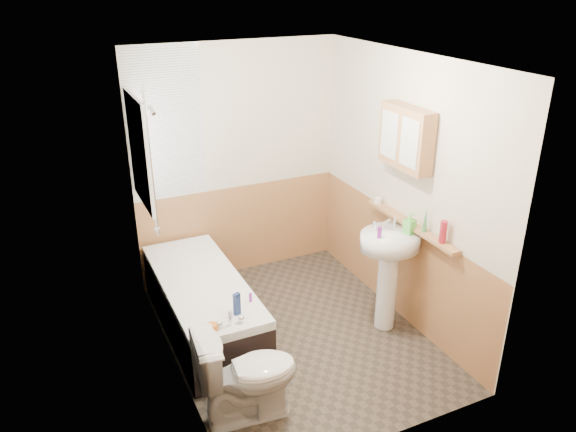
# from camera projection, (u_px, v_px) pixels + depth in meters

# --- Properties ---
(floor) EXTENTS (2.80, 2.80, 0.00)m
(floor) POSITION_uv_depth(u_px,v_px,m) (295.00, 335.00, 5.22)
(floor) COLOR #312A23
(floor) RESTS_ON ground
(ceiling) EXTENTS (2.80, 2.80, 0.00)m
(ceiling) POSITION_uv_depth(u_px,v_px,m) (296.00, 59.00, 4.21)
(ceiling) COLOR white
(ceiling) RESTS_ON ground
(wall_back) EXTENTS (2.20, 0.02, 2.50)m
(wall_back) POSITION_uv_depth(u_px,v_px,m) (237.00, 163.00, 5.88)
(wall_back) COLOR beige
(wall_back) RESTS_ON ground
(wall_front) EXTENTS (2.20, 0.02, 2.50)m
(wall_front) POSITION_uv_depth(u_px,v_px,m) (392.00, 292.00, 3.54)
(wall_front) COLOR beige
(wall_front) RESTS_ON ground
(wall_left) EXTENTS (0.02, 2.80, 2.50)m
(wall_left) POSITION_uv_depth(u_px,v_px,m) (165.00, 236.00, 4.28)
(wall_left) COLOR beige
(wall_left) RESTS_ON ground
(wall_right) EXTENTS (0.02, 2.80, 2.50)m
(wall_right) POSITION_uv_depth(u_px,v_px,m) (404.00, 191.00, 5.14)
(wall_right) COLOR beige
(wall_right) RESTS_ON ground
(wainscot_right) EXTENTS (0.01, 2.80, 1.00)m
(wainscot_right) POSITION_uv_depth(u_px,v_px,m) (396.00, 264.00, 5.44)
(wainscot_right) COLOR #B17948
(wainscot_right) RESTS_ON wall_right
(wainscot_front) EXTENTS (2.20, 0.01, 1.00)m
(wainscot_front) POSITION_uv_depth(u_px,v_px,m) (382.00, 384.00, 3.86)
(wainscot_front) COLOR #B17948
(wainscot_front) RESTS_ON wall_front
(wainscot_back) EXTENTS (2.20, 0.01, 1.00)m
(wainscot_back) POSITION_uv_depth(u_px,v_px,m) (240.00, 229.00, 6.17)
(wainscot_back) COLOR #B17948
(wainscot_back) RESTS_ON wall_back
(tile_cladding_left) EXTENTS (0.01, 2.80, 2.50)m
(tile_cladding_left) POSITION_uv_depth(u_px,v_px,m) (168.00, 235.00, 4.29)
(tile_cladding_left) COLOR white
(tile_cladding_left) RESTS_ON wall_left
(tile_return_back) EXTENTS (0.75, 0.01, 1.50)m
(tile_return_back) POSITION_uv_depth(u_px,v_px,m) (165.00, 125.00, 5.38)
(tile_return_back) COLOR white
(tile_return_back) RESTS_ON wall_back
(window) EXTENTS (0.03, 0.79, 0.99)m
(window) POSITION_uv_depth(u_px,v_px,m) (140.00, 151.00, 4.93)
(window) COLOR white
(window) RESTS_ON wall_left
(bathtub) EXTENTS (0.70, 1.78, 0.67)m
(bathtub) POSITION_uv_depth(u_px,v_px,m) (203.00, 304.00, 5.19)
(bathtub) COLOR black
(bathtub) RESTS_ON floor
(shower_riser) EXTENTS (0.11, 0.09, 1.31)m
(shower_riser) POSITION_uv_depth(u_px,v_px,m) (151.00, 151.00, 4.59)
(shower_riser) COLOR silver
(shower_riser) RESTS_ON wall_left
(toilet) EXTENTS (0.80, 0.50, 0.75)m
(toilet) POSITION_uv_depth(u_px,v_px,m) (247.00, 375.00, 4.14)
(toilet) COLOR white
(toilet) RESTS_ON floor
(sink) EXTENTS (0.57, 0.46, 1.10)m
(sink) POSITION_uv_depth(u_px,v_px,m) (389.00, 261.00, 5.08)
(sink) COLOR white
(sink) RESTS_ON floor
(pine_shelf) EXTENTS (0.10, 1.24, 0.03)m
(pine_shelf) POSITION_uv_depth(u_px,v_px,m) (410.00, 225.00, 5.03)
(pine_shelf) COLOR #B17948
(pine_shelf) RESTS_ON wall_right
(medicine_cabinet) EXTENTS (0.15, 0.60, 0.54)m
(medicine_cabinet) POSITION_uv_depth(u_px,v_px,m) (406.00, 138.00, 4.82)
(medicine_cabinet) COLOR #B17948
(medicine_cabinet) RESTS_ON wall_right
(foam_can) EXTENTS (0.06, 0.06, 0.19)m
(foam_can) POSITION_uv_depth(u_px,v_px,m) (443.00, 232.00, 4.62)
(foam_can) COLOR maroon
(foam_can) RESTS_ON pine_shelf
(green_bottle) EXTENTS (0.06, 0.06, 0.22)m
(green_bottle) POSITION_uv_depth(u_px,v_px,m) (425.00, 220.00, 4.82)
(green_bottle) COLOR #388447
(green_bottle) RESTS_ON pine_shelf
(black_jar) EXTENTS (0.09, 0.09, 0.05)m
(black_jar) POSITION_uv_depth(u_px,v_px,m) (378.00, 200.00, 5.45)
(black_jar) COLOR silver
(black_jar) RESTS_ON pine_shelf
(soap_bottle) EXTENTS (0.13, 0.21, 0.09)m
(soap_bottle) POSITION_uv_depth(u_px,v_px,m) (409.00, 229.00, 4.94)
(soap_bottle) COLOR #59C647
(soap_bottle) RESTS_ON sink
(clear_bottle) EXTENTS (0.05, 0.05, 0.11)m
(clear_bottle) POSITION_uv_depth(u_px,v_px,m) (379.00, 232.00, 4.85)
(clear_bottle) COLOR purple
(clear_bottle) RESTS_ON sink
(blue_gel) EXTENTS (0.06, 0.05, 0.20)m
(blue_gel) POSITION_uv_depth(u_px,v_px,m) (237.00, 304.00, 4.54)
(blue_gel) COLOR navy
(blue_gel) RESTS_ON bathtub
(cream_jar) EXTENTS (0.11, 0.11, 0.05)m
(cream_jar) POSITION_uv_depth(u_px,v_px,m) (212.00, 327.00, 4.37)
(cream_jar) COLOR orange
(cream_jar) RESTS_ON bathtub
(orange_bottle) EXTENTS (0.03, 0.03, 0.08)m
(orange_bottle) POSITION_uv_depth(u_px,v_px,m) (250.00, 297.00, 4.74)
(orange_bottle) COLOR purple
(orange_bottle) RESTS_ON bathtub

